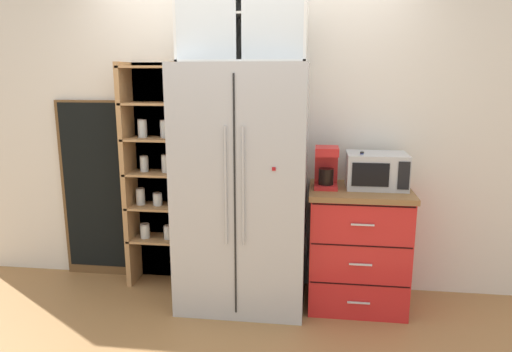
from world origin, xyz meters
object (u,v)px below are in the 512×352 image
at_px(microwave, 376,170).
at_px(bottle_cobalt, 361,173).
at_px(mug_navy, 361,184).
at_px(chalkboard_menu, 95,190).
at_px(coffee_maker, 326,167).
at_px(mug_red, 361,184).
at_px(refrigerator, 243,187).

xyz_separation_m(microwave, bottle_cobalt, (-0.12, -0.05, -0.01)).
height_order(mug_navy, chalkboard_menu, chalkboard_menu).
height_order(coffee_maker, mug_navy, coffee_maker).
xyz_separation_m(mug_navy, bottle_cobalt, (-0.00, 0.04, 0.08)).
bearing_deg(microwave, chalkboard_menu, 174.87).
xyz_separation_m(coffee_maker, bottle_cobalt, (0.25, -0.01, -0.03)).
bearing_deg(mug_navy, mug_red, -90.46).
height_order(bottle_cobalt, chalkboard_menu, chalkboard_menu).
bearing_deg(mug_navy, chalkboard_menu, 172.31).
relative_size(refrigerator, microwave, 4.16).
distance_m(microwave, mug_navy, 0.17).
distance_m(mug_navy, bottle_cobalt, 0.09).
bearing_deg(chalkboard_menu, mug_red, -7.78).
height_order(microwave, bottle_cobalt, bottle_cobalt).
xyz_separation_m(coffee_maker, mug_navy, (0.26, -0.05, -0.11)).
xyz_separation_m(microwave, chalkboard_menu, (-2.34, 0.21, -0.28)).
relative_size(microwave, mug_red, 3.89).
bearing_deg(mug_red, mug_navy, 89.54).
relative_size(bottle_cobalt, chalkboard_menu, 0.18).
bearing_deg(refrigerator, mug_red, 1.09).
height_order(microwave, mug_navy, microwave).
bearing_deg(chalkboard_menu, refrigerator, -13.37).
xyz_separation_m(bottle_cobalt, chalkboard_menu, (-2.22, 0.26, -0.27)).
bearing_deg(mug_navy, bottle_cobalt, 92.96).
distance_m(refrigerator, mug_red, 0.88).
height_order(coffee_maker, bottle_cobalt, coffee_maker).
bearing_deg(mug_navy, refrigerator, -178.69).
distance_m(coffee_maker, mug_navy, 0.28).
height_order(mug_navy, bottle_cobalt, bottle_cobalt).
xyz_separation_m(coffee_maker, chalkboard_menu, (-1.97, 0.25, -0.30)).
xyz_separation_m(mug_red, chalkboard_menu, (-2.22, 0.30, -0.19)).
xyz_separation_m(coffee_maker, mug_red, (0.26, -0.05, -0.11)).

